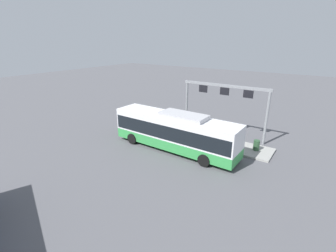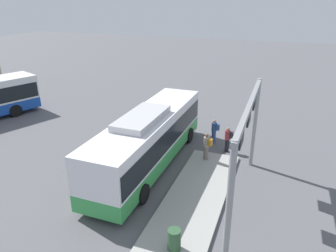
% 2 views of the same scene
% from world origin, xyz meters
% --- Properties ---
extents(ground_plane, '(120.00, 120.00, 0.00)m').
position_xyz_m(ground_plane, '(0.00, 0.00, 0.00)').
color(ground_plane, '#56565B').
extents(platform_curb, '(10.00, 2.80, 0.16)m').
position_xyz_m(platform_curb, '(-2.49, -3.46, 0.08)').
color(platform_curb, '#9E9E99').
rests_on(platform_curb, ground).
extents(bus_main, '(11.51, 2.84, 3.46)m').
position_xyz_m(bus_main, '(-0.01, 0.00, 1.81)').
color(bus_main, green).
rests_on(bus_main, ground).
extents(person_boarding, '(0.35, 0.53, 1.67)m').
position_xyz_m(person_boarding, '(4.33, -2.89, 0.89)').
color(person_boarding, '#334C8C').
rests_on(person_boarding, ground).
extents(person_waiting_near, '(0.35, 0.53, 1.67)m').
position_xyz_m(person_waiting_near, '(3.30, -3.98, 0.89)').
color(person_waiting_near, black).
rests_on(person_waiting_near, ground).
extents(person_waiting_mid, '(0.44, 0.58, 1.67)m').
position_xyz_m(person_waiting_mid, '(1.53, -3.03, 1.05)').
color(person_waiting_mid, slate).
rests_on(person_waiting_mid, platform_curb).
extents(platform_sign_gantry, '(8.65, 0.24, 5.20)m').
position_xyz_m(platform_sign_gantry, '(-2.06, -5.59, 3.72)').
color(platform_sign_gantry, gray).
rests_on(platform_sign_gantry, ground).
extents(trash_bin, '(0.52, 0.52, 0.90)m').
position_xyz_m(trash_bin, '(-6.07, -3.61, 0.61)').
color(trash_bin, '#2D5133').
rests_on(trash_bin, platform_curb).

